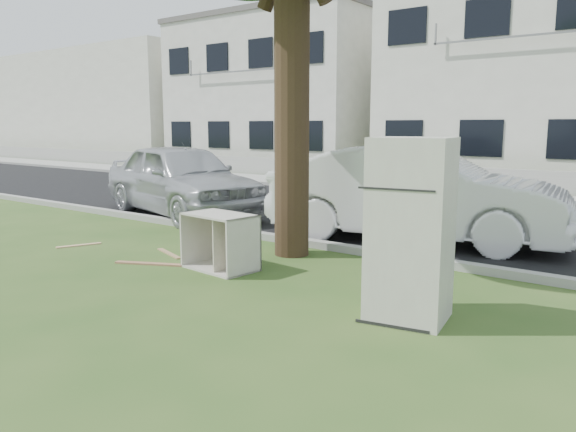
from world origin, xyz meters
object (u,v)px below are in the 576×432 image
Objects in this scene: car_center at (416,194)px; cabinet at (220,241)px; car_left at (182,179)px; fridge at (410,230)px.

cabinet is at bearing 147.58° from car_center.
car_left is (-5.48, -0.44, -0.02)m from car_center.
cabinet is 0.21× the size of car_left.
cabinet is at bearing -111.94° from car_left.
car_left reaches higher than cabinet.
cabinet is 5.11m from car_left.
fridge reaches higher than cabinet.
car_center is 5.50m from car_left.
fridge is 3.08m from cabinet.
fridge is 0.39× the size of car_left.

